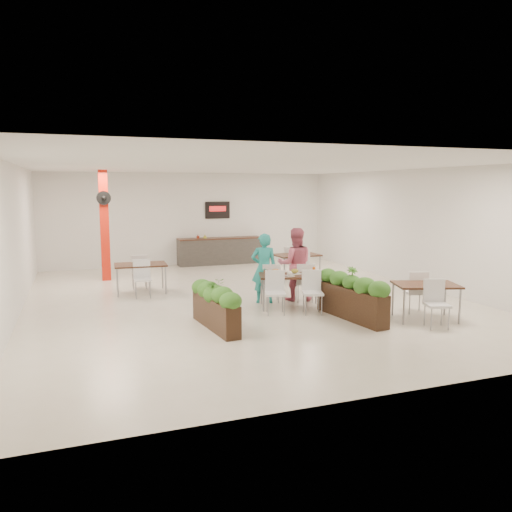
{
  "coord_description": "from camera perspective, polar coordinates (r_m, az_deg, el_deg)",
  "views": [
    {
      "loc": [
        -3.79,
        -11.26,
        2.69
      ],
      "look_at": [
        0.17,
        -0.36,
        1.1
      ],
      "focal_mm": 35.0,
      "sensor_mm": 36.0,
      "label": 1
    }
  ],
  "objects": [
    {
      "name": "room_shell",
      "position": [
        11.91,
        -1.36,
        4.51
      ],
      "size": [
        10.1,
        12.1,
        3.22
      ],
      "color": "white",
      "rests_on": "ground"
    },
    {
      "name": "red_column",
      "position": [
        15.11,
        -16.94,
        3.49
      ],
      "size": [
        0.4,
        0.41,
        3.2
      ],
      "color": "red",
      "rests_on": "ground"
    },
    {
      "name": "planter_left",
      "position": [
        9.63,
        -4.67,
        -5.34
      ],
      "size": [
        0.56,
        1.89,
        0.99
      ],
      "rotation": [
        0.0,
        0.0,
        1.68
      ],
      "color": "black",
      "rests_on": "ground"
    },
    {
      "name": "service_counter",
      "position": [
        17.72,
        -4.12,
        0.66
      ],
      "size": [
        3.0,
        0.64,
        2.2
      ],
      "color": "#302E2B",
      "rests_on": "ground"
    },
    {
      "name": "main_table",
      "position": [
        11.26,
        3.95,
        -2.73
      ],
      "size": [
        1.64,
        1.9,
        0.92
      ],
      "rotation": [
        0.0,
        0.0,
        -0.29
      ],
      "color": "black",
      "rests_on": "ground"
    },
    {
      "name": "ground",
      "position": [
        12.19,
        -1.33,
        -4.95
      ],
      "size": [
        12.0,
        12.0,
        0.0
      ],
      "primitive_type": "plane",
      "color": "beige",
      "rests_on": "ground"
    },
    {
      "name": "side_table_a",
      "position": [
        13.16,
        -13.05,
        -1.37
      ],
      "size": [
        1.35,
        1.64,
        0.92
      ],
      "rotation": [
        0.0,
        0.0,
        -0.06
      ],
      "color": "black",
      "rests_on": "ground"
    },
    {
      "name": "diner_man",
      "position": [
        11.68,
        0.91,
        -1.41
      ],
      "size": [
        0.69,
        0.55,
        1.64
      ],
      "primitive_type": "imported",
      "rotation": [
        0.0,
        0.0,
        2.85
      ],
      "color": "teal",
      "rests_on": "ground"
    },
    {
      "name": "side_table_b",
      "position": [
        14.71,
        4.66,
        -0.24
      ],
      "size": [
        1.32,
        1.64,
        0.92
      ],
      "rotation": [
        0.0,
        0.0,
        0.05
      ],
      "color": "black",
      "rests_on": "ground"
    },
    {
      "name": "planter_right",
      "position": [
        10.46,
        10.85,
        -4.36
      ],
      "size": [
        0.61,
        2.06,
        1.09
      ],
      "rotation": [
        0.0,
        0.0,
        1.7
      ],
      "color": "black",
      "rests_on": "ground"
    },
    {
      "name": "diner_woman",
      "position": [
        11.97,
        4.49,
        -0.95
      ],
      "size": [
        1.0,
        0.88,
        1.75
      ],
      "primitive_type": "imported",
      "rotation": [
        0.0,
        0.0,
        2.85
      ],
      "color": "#D25D78",
      "rests_on": "ground"
    },
    {
      "name": "side_table_c",
      "position": [
        10.77,
        18.84,
        -3.66
      ],
      "size": [
        1.44,
        1.67,
        0.92
      ],
      "rotation": [
        0.0,
        0.0,
        -0.31
      ],
      "color": "black",
      "rests_on": "ground"
    }
  ]
}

